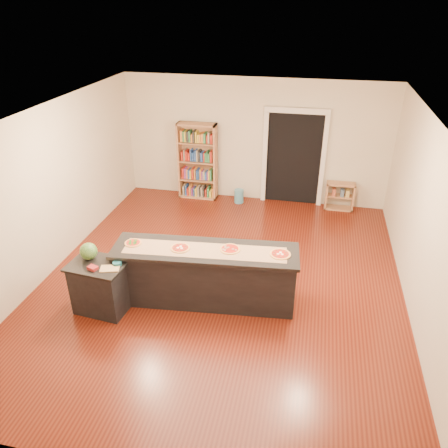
% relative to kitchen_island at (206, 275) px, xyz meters
% --- Properties ---
extents(room, '(6.00, 7.00, 2.80)m').
position_rel_kitchen_island_xyz_m(room, '(0.14, 0.54, 0.93)').
color(room, beige).
rests_on(room, ground).
extents(doorway, '(1.40, 0.09, 2.21)m').
position_rel_kitchen_island_xyz_m(doorway, '(1.04, 4.01, 0.73)').
color(doorway, black).
rests_on(doorway, room).
extents(kitchen_island, '(2.83, 0.77, 0.93)m').
position_rel_kitchen_island_xyz_m(kitchen_island, '(0.00, 0.00, 0.00)').
color(kitchen_island, black).
rests_on(kitchen_island, ground).
extents(side_counter, '(0.84, 0.61, 0.83)m').
position_rel_kitchen_island_xyz_m(side_counter, '(-1.50, -0.56, -0.05)').
color(side_counter, black).
rests_on(side_counter, ground).
extents(bookshelf, '(0.89, 0.32, 1.79)m').
position_rel_kitchen_island_xyz_m(bookshelf, '(-1.16, 3.83, 0.42)').
color(bookshelf, tan).
rests_on(bookshelf, ground).
extents(low_shelf, '(0.63, 0.27, 0.63)m').
position_rel_kitchen_island_xyz_m(low_shelf, '(2.13, 3.86, -0.16)').
color(low_shelf, tan).
rests_on(low_shelf, ground).
extents(waste_bin, '(0.22, 0.22, 0.32)m').
position_rel_kitchen_island_xyz_m(waste_bin, '(-0.15, 3.72, -0.31)').
color(waste_bin, '#4F94B1').
rests_on(waste_bin, ground).
extents(kraft_paper, '(2.49, 0.67, 0.00)m').
position_rel_kitchen_island_xyz_m(kraft_paper, '(0.00, -0.03, 0.47)').
color(kraft_paper, '#A97C57').
rests_on(kraft_paper, kitchen_island).
extents(watermelon, '(0.26, 0.26, 0.26)m').
position_rel_kitchen_island_xyz_m(watermelon, '(-1.68, -0.45, 0.49)').
color(watermelon, '#144214').
rests_on(watermelon, side_counter).
extents(cutting_board, '(0.31, 0.25, 0.02)m').
position_rel_kitchen_island_xyz_m(cutting_board, '(-1.26, -0.65, 0.37)').
color(cutting_board, tan).
rests_on(cutting_board, side_counter).
extents(package_red, '(0.16, 0.14, 0.05)m').
position_rel_kitchen_island_xyz_m(package_red, '(-1.49, -0.71, 0.38)').
color(package_red, maroon).
rests_on(package_red, side_counter).
extents(package_teal, '(0.13, 0.13, 0.05)m').
position_rel_kitchen_island_xyz_m(package_teal, '(-1.20, -0.52, 0.38)').
color(package_teal, '#195966').
rests_on(package_teal, side_counter).
extents(pizza_a, '(0.27, 0.27, 0.02)m').
position_rel_kitchen_island_xyz_m(pizza_a, '(-1.13, -0.06, 0.48)').
color(pizza_a, tan).
rests_on(pizza_a, kitchen_island).
extents(pizza_b, '(0.31, 0.31, 0.02)m').
position_rel_kitchen_island_xyz_m(pizza_b, '(-0.37, -0.05, 0.48)').
color(pizza_b, tan).
rests_on(pizza_b, kitchen_island).
extents(pizza_c, '(0.31, 0.31, 0.02)m').
position_rel_kitchen_island_xyz_m(pizza_c, '(0.37, 0.07, 0.48)').
color(pizza_c, tan).
rests_on(pizza_c, kitchen_island).
extents(pizza_d, '(0.30, 0.30, 0.02)m').
position_rel_kitchen_island_xyz_m(pizza_d, '(1.13, 0.09, 0.48)').
color(pizza_d, tan).
rests_on(pizza_d, kitchen_island).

